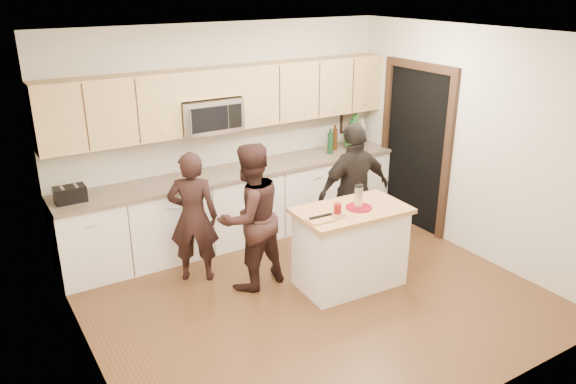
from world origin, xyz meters
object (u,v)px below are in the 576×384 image
woman_left (193,217)px  woman_center (250,217)px  island (350,246)px  toaster (70,194)px  woman_right (354,191)px

woman_left → woman_center: woman_center is taller
island → woman_center: woman_center is taller
island → woman_center: 1.13m
toaster → woman_left: size_ratio=0.22×
toaster → woman_left: woman_left is taller
woman_left → toaster: bearing=0.3°
woman_left → woman_right: 1.91m
woman_left → woman_right: (1.85, -0.46, 0.08)m
island → woman_left: bearing=146.9°
woman_right → toaster: bearing=-18.1°
toaster → woman_right: bearing=-20.6°
woman_left → woman_right: size_ratio=0.90×
island → woman_center: bearing=152.3°
island → woman_right: size_ratio=0.75×
woman_left → woman_right: bearing=-163.3°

